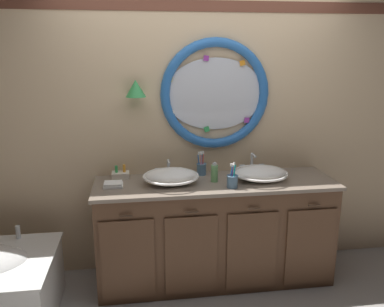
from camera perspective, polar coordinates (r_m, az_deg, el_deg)
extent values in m
plane|color=gray|center=(3.49, 2.59, -19.63)|extent=(14.00, 14.00, 0.00)
cube|color=#D6B78E|center=(3.53, 1.04, 3.78)|extent=(6.40, 0.08, 2.60)
cube|color=brown|center=(3.44, 1.25, 20.55)|extent=(6.27, 0.01, 0.09)
ellipsoid|color=silver|center=(3.46, 3.35, 8.55)|extent=(0.87, 0.02, 0.62)
torus|color=#2866B7|center=(3.45, 3.37, 8.54)|extent=(0.95, 0.08, 0.95)
cube|color=#2866B7|center=(3.56, 10.29, 7.95)|extent=(0.05, 0.01, 0.05)
cube|color=orange|center=(3.48, 7.27, 12.83)|extent=(0.05, 0.01, 0.05)
cube|color=purple|center=(3.41, 2.06, 13.59)|extent=(0.05, 0.01, 0.05)
cube|color=yellow|center=(3.38, -3.23, 10.68)|extent=(0.05, 0.01, 0.05)
cube|color=silver|center=(3.41, -2.94, 5.90)|extent=(0.05, 0.01, 0.05)
cube|color=green|center=(3.48, 2.14, 3.51)|extent=(0.05, 0.01, 0.05)
cube|color=purple|center=(3.54, 7.91, 4.79)|extent=(0.05, 0.01, 0.05)
cylinder|color=#4C3823|center=(3.35, -8.16, 9.70)|extent=(0.02, 0.09, 0.02)
cone|color=green|center=(3.30, -8.14, 9.28)|extent=(0.17, 0.17, 0.14)
cube|color=brown|center=(3.51, 3.28, -11.23)|extent=(1.98, 0.58, 0.87)
cube|color=gray|center=(3.34, 3.39, -4.25)|extent=(2.02, 0.62, 0.03)
cube|color=gray|center=(3.62, 2.48, -3.95)|extent=(1.98, 0.02, 0.11)
cube|color=brown|center=(3.20, -9.23, -14.97)|extent=(0.42, 0.02, 0.66)
cylinder|color=#422D1E|center=(3.03, -9.53, -8.89)|extent=(0.10, 0.01, 0.01)
cube|color=brown|center=(3.23, -0.10, -14.53)|extent=(0.42, 0.02, 0.66)
cylinder|color=#422D1E|center=(3.05, -0.08, -8.48)|extent=(0.10, 0.01, 0.01)
cube|color=brown|center=(3.32, 8.64, -13.78)|extent=(0.42, 0.02, 0.66)
cylinder|color=#422D1E|center=(3.15, 8.97, -7.87)|extent=(0.10, 0.01, 0.01)
cube|color=brown|center=(3.49, 16.67, -12.81)|extent=(0.42, 0.02, 0.66)
cylinder|color=#422D1E|center=(3.33, 17.22, -7.15)|extent=(0.10, 0.01, 0.01)
cylinder|color=silver|center=(3.53, -23.82, -10.34)|extent=(0.04, 0.04, 0.11)
ellipsoid|color=white|center=(3.23, -3.07, -3.32)|extent=(0.44, 0.28, 0.14)
torus|color=white|center=(3.23, -3.07, -3.26)|extent=(0.46, 0.46, 0.02)
cylinder|color=silver|center=(3.23, -3.07, -3.26)|extent=(0.03, 0.03, 0.01)
ellipsoid|color=white|center=(3.38, 9.80, -2.82)|extent=(0.44, 0.30, 0.12)
torus|color=white|center=(3.38, 9.81, -2.77)|extent=(0.46, 0.46, 0.02)
cylinder|color=silver|center=(3.38, 9.81, -2.77)|extent=(0.03, 0.03, 0.01)
cylinder|color=silver|center=(3.48, -3.43, -3.01)|extent=(0.05, 0.05, 0.02)
cylinder|color=silver|center=(3.46, -3.45, -1.95)|extent=(0.02, 0.02, 0.11)
sphere|color=silver|center=(3.45, -3.46, -1.03)|extent=(0.03, 0.03, 0.03)
cylinder|color=silver|center=(3.40, -3.39, -1.24)|extent=(0.02, 0.09, 0.02)
cylinder|color=silver|center=(3.47, -4.96, -2.75)|extent=(0.04, 0.04, 0.06)
cylinder|color=silver|center=(3.48, -1.92, -2.63)|extent=(0.04, 0.04, 0.06)
cube|color=silver|center=(3.46, -4.97, -2.22)|extent=(0.05, 0.01, 0.01)
cube|color=silver|center=(3.47, -1.92, -2.10)|extent=(0.05, 0.01, 0.01)
cylinder|color=silver|center=(3.62, 8.58, -2.46)|extent=(0.05, 0.05, 0.02)
cylinder|color=silver|center=(3.60, 8.63, -1.20)|extent=(0.02, 0.02, 0.15)
sphere|color=silver|center=(3.58, 8.68, -0.08)|extent=(0.03, 0.03, 0.03)
cylinder|color=silver|center=(3.53, 8.90, -0.28)|extent=(0.02, 0.10, 0.02)
cylinder|color=silver|center=(3.59, 7.20, -2.23)|extent=(0.04, 0.04, 0.06)
cylinder|color=silver|center=(3.64, 9.97, -2.09)|extent=(0.04, 0.04, 0.06)
cube|color=silver|center=(3.58, 7.22, -1.71)|extent=(0.05, 0.01, 0.01)
cube|color=silver|center=(3.63, 9.99, -1.58)|extent=(0.05, 0.01, 0.01)
cylinder|color=slate|center=(3.48, 1.31, -2.30)|extent=(0.08, 0.08, 0.10)
torus|color=slate|center=(3.47, 1.31, -1.53)|extent=(0.09, 0.09, 0.01)
cylinder|color=#E0383D|center=(3.47, 1.59, -1.47)|extent=(0.01, 0.01, 0.18)
cube|color=white|center=(3.44, 1.60, 0.13)|extent=(0.02, 0.02, 0.02)
cylinder|color=#19ADB2|center=(3.49, 1.30, -1.43)|extent=(0.03, 0.03, 0.17)
cube|color=white|center=(3.46, 1.31, 0.11)|extent=(0.02, 0.02, 0.03)
cylinder|color=blue|center=(3.46, 1.02, -1.53)|extent=(0.03, 0.03, 0.17)
cube|color=white|center=(3.44, 1.03, 0.05)|extent=(0.02, 0.02, 0.03)
cylinder|color=pink|center=(3.45, 1.30, -1.59)|extent=(0.01, 0.01, 0.18)
cube|color=white|center=(3.42, 1.30, 0.00)|extent=(0.01, 0.02, 0.02)
cylinder|color=slate|center=(3.17, 5.84, -4.07)|extent=(0.09, 0.09, 0.10)
torus|color=slate|center=(3.16, 5.86, -3.22)|extent=(0.09, 0.09, 0.01)
cylinder|color=#19ADB2|center=(3.16, 6.04, -3.21)|extent=(0.01, 0.04, 0.17)
cube|color=white|center=(3.13, 6.08, -1.51)|extent=(0.01, 0.02, 0.03)
cylinder|color=purple|center=(3.17, 5.83, -3.26)|extent=(0.01, 0.02, 0.16)
cube|color=white|center=(3.15, 5.87, -1.68)|extent=(0.02, 0.02, 0.02)
cylinder|color=blue|center=(3.15, 5.63, -3.31)|extent=(0.02, 0.03, 0.17)
cube|color=white|center=(3.12, 5.67, -1.66)|extent=(0.02, 0.02, 0.02)
cylinder|color=#19ADB2|center=(3.14, 6.06, -3.25)|extent=(0.04, 0.04, 0.18)
cube|color=white|center=(3.11, 6.11, -1.45)|extent=(0.02, 0.02, 0.03)
cylinder|color=#6BAD66|center=(3.30, 3.25, -2.89)|extent=(0.06, 0.06, 0.14)
cylinder|color=silver|center=(3.28, 3.27, -1.55)|extent=(0.03, 0.03, 0.02)
cylinder|color=silver|center=(3.26, 3.34, -1.40)|extent=(0.01, 0.04, 0.01)
cube|color=white|center=(3.26, -11.31, -4.55)|extent=(0.15, 0.13, 0.02)
cube|color=white|center=(3.25, -11.32, -4.25)|extent=(0.14, 0.12, 0.02)
cube|color=beige|center=(3.46, -10.27, -3.06)|extent=(0.15, 0.11, 0.05)
cylinder|color=green|center=(3.45, -10.87, -2.22)|extent=(0.02, 0.02, 0.06)
cylinder|color=orange|center=(3.44, -9.77, -2.12)|extent=(0.02, 0.02, 0.07)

